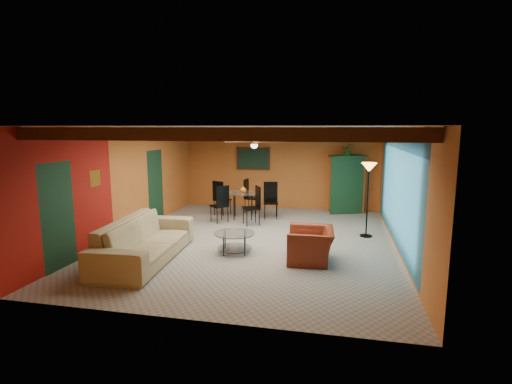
% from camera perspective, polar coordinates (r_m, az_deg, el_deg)
% --- Properties ---
extents(room, '(6.52, 8.01, 2.71)m').
position_cam_1_polar(room, '(9.10, -0.12, 7.45)').
color(room, gray).
rests_on(room, ground).
extents(sofa, '(1.34, 2.98, 0.85)m').
position_cam_1_polar(sofa, '(8.26, -15.98, -6.74)').
color(sofa, '#9A8D63').
rests_on(sofa, ground).
extents(armchair, '(0.96, 1.09, 0.67)m').
position_cam_1_polar(armchair, '(7.98, 8.04, -7.71)').
color(armchair, maroon).
rests_on(armchair, ground).
extents(coffee_table, '(1.05, 1.05, 0.45)m').
position_cam_1_polar(coffee_table, '(8.45, -3.17, -7.43)').
color(coffee_table, white).
rests_on(coffee_table, ground).
extents(dining_table, '(2.47, 2.47, 1.09)m').
position_cam_1_polar(dining_table, '(11.52, -1.90, -1.24)').
color(dining_table, white).
rests_on(dining_table, ground).
extents(armoire, '(1.12, 0.81, 1.77)m').
position_cam_1_polar(armoire, '(12.61, 13.21, 1.01)').
color(armoire, brown).
rests_on(armoire, ground).
extents(floor_lamp, '(0.40, 0.40, 1.85)m').
position_cam_1_polar(floor_lamp, '(9.89, 16.11, -1.13)').
color(floor_lamp, black).
rests_on(floor_lamp, ground).
extents(ceiling_fan, '(1.50, 1.50, 0.44)m').
position_cam_1_polar(ceiling_fan, '(8.99, -0.27, 7.42)').
color(ceiling_fan, '#472614').
rests_on(ceiling_fan, ceiling).
extents(painting, '(1.05, 0.03, 0.65)m').
position_cam_1_polar(painting, '(13.09, -0.42, 4.93)').
color(painting, black).
rests_on(painting, wall_back).
extents(potted_plant, '(0.42, 0.38, 0.44)m').
position_cam_1_polar(potted_plant, '(12.50, 13.40, 6.02)').
color(potted_plant, '#26661E').
rests_on(potted_plant, armoire).
extents(vase, '(0.20, 0.20, 0.20)m').
position_cam_1_polar(vase, '(11.42, -1.92, 1.94)').
color(vase, orange).
rests_on(vase, dining_table).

